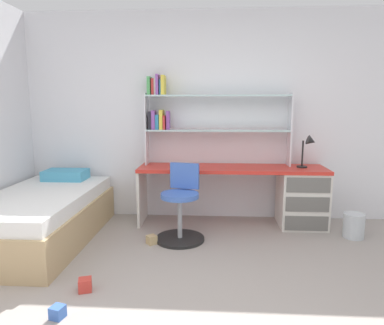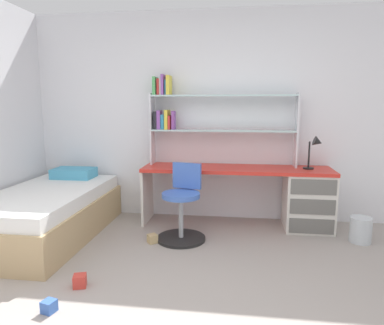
{
  "view_description": "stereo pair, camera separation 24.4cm",
  "coord_description": "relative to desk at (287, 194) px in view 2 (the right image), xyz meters",
  "views": [
    {
      "loc": [
        0.03,
        -1.98,
        1.42
      ],
      "look_at": [
        -0.18,
        1.37,
        0.87
      ],
      "focal_mm": 32.51,
      "sensor_mm": 36.0,
      "label": 1
    },
    {
      "loc": [
        0.27,
        -1.96,
        1.42
      ],
      "look_at": [
        -0.18,
        1.37,
        0.87
      ],
      "focal_mm": 32.51,
      "sensor_mm": 36.0,
      "label": 2
    }
  ],
  "objects": [
    {
      "name": "toy_block_red_0",
      "position": [
        -1.79,
        -1.63,
        -0.35
      ],
      "size": [
        0.12,
        0.12,
        0.1
      ],
      "primitive_type": "cube",
      "rotation": [
        0.0,
        0.0,
        1.89
      ],
      "color": "red",
      "rests_on": "ground_plane"
    },
    {
      "name": "bookshelf_hutch",
      "position": [
        -1.03,
        0.15,
        0.93
      ],
      "size": [
        1.75,
        0.22,
        1.08
      ],
      "color": "silver",
      "rests_on": "desk"
    },
    {
      "name": "desk_lamp",
      "position": [
        0.29,
        -0.02,
        0.56
      ],
      "size": [
        0.2,
        0.16,
        0.38
      ],
      "color": "black",
      "rests_on": "desk"
    },
    {
      "name": "bed_platform",
      "position": [
        -2.62,
        -0.65,
        -0.14
      ],
      "size": [
        1.03,
        1.86,
        0.64
      ],
      "color": "tan",
      "rests_on": "ground_plane"
    },
    {
      "name": "room_shell",
      "position": [
        -2.02,
        -0.89,
        0.88
      ],
      "size": [
        5.63,
        5.74,
        2.56
      ],
      "color": "silver",
      "rests_on": "ground_plane"
    },
    {
      "name": "desk",
      "position": [
        0.0,
        0.0,
        0.0
      ],
      "size": [
        2.2,
        0.53,
        0.7
      ],
      "color": "red",
      "rests_on": "ground_plane"
    },
    {
      "name": "waste_bin",
      "position": [
        0.72,
        -0.36,
        -0.27
      ],
      "size": [
        0.22,
        0.22,
        0.27
      ],
      "primitive_type": "cylinder",
      "color": "silver",
      "rests_on": "ground_plane"
    },
    {
      "name": "swivel_chair",
      "position": [
        -1.15,
        -0.52,
        -0.08
      ],
      "size": [
        0.52,
        0.52,
        0.8
      ],
      "color": "black",
      "rests_on": "ground_plane"
    },
    {
      "name": "toy_block_natural_2",
      "position": [
        -1.44,
        -0.68,
        -0.35
      ],
      "size": [
        0.13,
        0.13,
        0.09
      ],
      "primitive_type": "cube",
      "rotation": [
        0.0,
        0.0,
        2.27
      ],
      "color": "tan",
      "rests_on": "ground_plane"
    },
    {
      "name": "toy_block_blue_3",
      "position": [
        -1.85,
        -1.98,
        -0.36
      ],
      "size": [
        0.1,
        0.1,
        0.09
      ],
      "primitive_type": "cube",
      "rotation": [
        0.0,
        0.0,
        2.89
      ],
      "color": "#3860B7",
      "rests_on": "ground_plane"
    }
  ]
}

